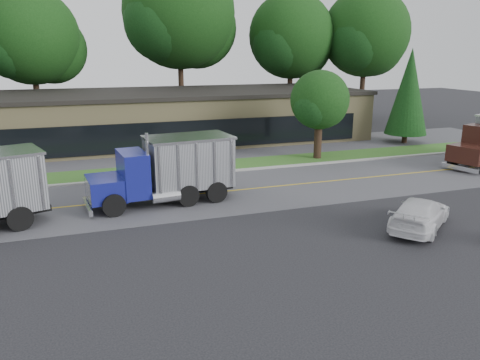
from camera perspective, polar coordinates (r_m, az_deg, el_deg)
The scene contains 15 objects.
ground at distance 17.95m, azimuth 3.60°, elevation -9.56°, with size 140.00×140.00×0.00m, color #2F2F33.
road at distance 25.95m, azimuth -4.01°, elevation -1.63°, with size 60.00×8.00×0.02m, color #5E5E64.
center_line at distance 25.95m, azimuth -4.01°, elevation -1.63°, with size 60.00×0.12×0.01m, color gold.
curb at distance 29.88m, azimuth -6.10°, elevation 0.59°, with size 60.00×0.30×0.12m, color #9E9E99.
grass_verge at distance 31.58m, azimuth -6.84°, elevation 1.37°, with size 60.00×3.40×0.03m, color #376322.
far_parking at distance 36.37m, azimuth -8.53°, elevation 3.16°, with size 60.00×7.00×0.02m, color #5E5E64.
strip_mall at distance 42.21m, azimuth -7.47°, elevation 7.62°, with size 32.00×12.00×4.00m, color tan.
tree_far_b at distance 49.26m, azimuth -23.94°, elevation 15.20°, with size 9.38×8.83×13.38m.
tree_far_c at distance 50.38m, azimuth -7.27°, elevation 19.02°, with size 11.99×11.28×17.10m.
tree_far_d at distance 53.13m, azimuth 6.34°, elevation 16.60°, with size 9.71×9.14×13.85m.
tree_far_e at distance 55.32m, azimuth 15.13°, elevation 16.45°, with size 10.04×9.45×14.33m.
evergreen_right at distance 42.34m, azimuth 19.88°, elevation 10.10°, with size 3.50×3.50×7.95m.
tree_verge at distance 34.42m, azimuth 9.73°, elevation 9.27°, with size 4.47×4.20×6.37m.
dump_truck_blue at distance 24.28m, azimuth -8.55°, elevation 1.45°, with size 7.57×3.33×3.36m.
rally_car at distance 22.12m, azimuth 21.07°, elevation -3.83°, with size 1.90×4.67×1.35m, color silver.
Camera 1 is at (-6.33, -15.01, 7.53)m, focal length 35.00 mm.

